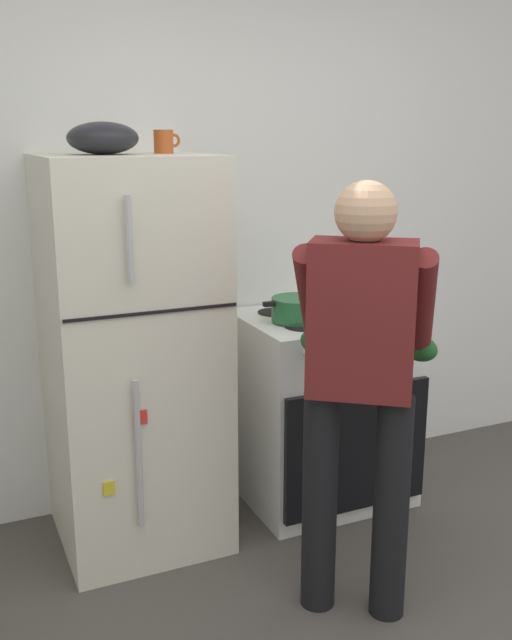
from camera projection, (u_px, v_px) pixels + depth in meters
The scene contains 7 objects.
kitchen_wall_back at pixel (201, 219), 3.47m from camera, with size 6.00×0.10×2.70m, color white.
refrigerator at pixel (133, 356), 3.08m from camera, with size 0.68×0.72×1.67m.
stove_range at pixel (323, 408), 3.53m from camera, with size 0.76×0.67×0.92m.
person_cook at pixel (361, 365), 2.57m from camera, with size 0.66×0.70×1.60m.
red_pot at pixel (298, 309), 3.31m from camera, with size 0.35×0.25×0.11m.
coffee_mug at pixel (164, 142), 2.98m from camera, with size 0.11×0.08×0.10m.
mixing_bowl at pixel (103, 138), 2.83m from camera, with size 0.28×0.28×0.13m, color black.
Camera 1 is at (-1.18, -1.34, 1.75)m, focal length 40.94 mm.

